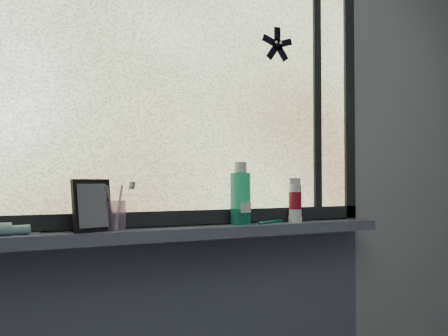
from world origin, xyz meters
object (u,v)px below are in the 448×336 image
(cream_tube, at_px, (295,199))
(toothbrush_cup, at_px, (114,215))
(vanity_mirror, at_px, (92,205))
(mouthwash_bottle, at_px, (240,193))

(cream_tube, bearing_deg, toothbrush_cup, 179.41)
(vanity_mirror, xyz_separation_m, cream_tube, (0.79, 0.01, 0.01))
(mouthwash_bottle, xyz_separation_m, cream_tube, (0.24, -0.01, -0.02))
(toothbrush_cup, height_order, cream_tube, cream_tube)
(vanity_mirror, height_order, cream_tube, vanity_mirror)
(mouthwash_bottle, bearing_deg, cream_tube, -1.33)
(cream_tube, bearing_deg, mouthwash_bottle, 178.67)
(vanity_mirror, xyz_separation_m, toothbrush_cup, (0.08, 0.02, -0.03))
(mouthwash_bottle, height_order, cream_tube, mouthwash_bottle)
(vanity_mirror, bearing_deg, toothbrush_cup, -2.70)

